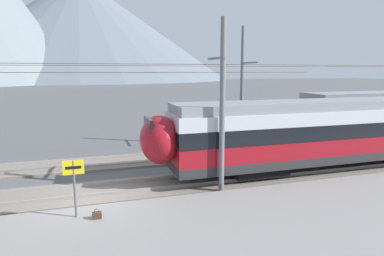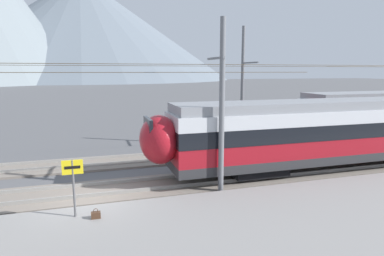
{
  "view_description": "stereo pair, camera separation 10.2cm",
  "coord_description": "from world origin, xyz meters",
  "px_view_note": "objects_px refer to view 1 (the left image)",
  "views": [
    {
      "loc": [
        0.24,
        -13.39,
        5.37
      ],
      "look_at": [
        5.51,
        3.66,
        2.3
      ],
      "focal_mm": 30.95,
      "sensor_mm": 36.0,
      "label": 1
    },
    {
      "loc": [
        0.34,
        -13.42,
        5.37
      ],
      "look_at": [
        5.51,
        3.66,
        2.3
      ],
      "focal_mm": 30.95,
      "sensor_mm": 36.0,
      "label": 2
    }
  ],
  "objects_px": {
    "catenary_mast_mid": "(221,104)",
    "platform_sign": "(74,176)",
    "train_near_platform": "(360,128)",
    "handbag_near_sign": "(97,215)",
    "catenary_mast_far_side": "(243,86)"
  },
  "relations": [
    {
      "from": "train_near_platform",
      "to": "platform_sign",
      "type": "distance_m",
      "value": 15.33
    },
    {
      "from": "train_near_platform",
      "to": "platform_sign",
      "type": "xyz_separation_m",
      "value": [
        -15.03,
        -2.98,
        -0.4
      ]
    },
    {
      "from": "train_near_platform",
      "to": "handbag_near_sign",
      "type": "xyz_separation_m",
      "value": [
        -14.34,
        -3.34,
        -1.79
      ]
    },
    {
      "from": "train_near_platform",
      "to": "handbag_near_sign",
      "type": "relative_size",
      "value": 67.29
    },
    {
      "from": "catenary_mast_mid",
      "to": "handbag_near_sign",
      "type": "bearing_deg",
      "value": -161.02
    },
    {
      "from": "train_near_platform",
      "to": "handbag_near_sign",
      "type": "height_order",
      "value": "train_near_platform"
    },
    {
      "from": "catenary_mast_mid",
      "to": "platform_sign",
      "type": "bearing_deg",
      "value": -166.23
    },
    {
      "from": "train_near_platform",
      "to": "catenary_mast_far_side",
      "type": "relative_size",
      "value": 0.57
    },
    {
      "from": "catenary_mast_far_side",
      "to": "catenary_mast_mid",
      "type": "bearing_deg",
      "value": -121.15
    },
    {
      "from": "platform_sign",
      "to": "handbag_near_sign",
      "type": "relative_size",
      "value": 5.68
    },
    {
      "from": "catenary_mast_mid",
      "to": "platform_sign",
      "type": "distance_m",
      "value": 6.59
    },
    {
      "from": "handbag_near_sign",
      "to": "catenary_mast_mid",
      "type": "bearing_deg",
      "value": 18.98
    },
    {
      "from": "train_near_platform",
      "to": "platform_sign",
      "type": "relative_size",
      "value": 11.84
    },
    {
      "from": "handbag_near_sign",
      "to": "catenary_mast_far_side",
      "type": "bearing_deg",
      "value": 44.27
    },
    {
      "from": "catenary_mast_mid",
      "to": "platform_sign",
      "type": "xyz_separation_m",
      "value": [
        -6.05,
        -1.48,
        -2.15
      ]
    }
  ]
}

